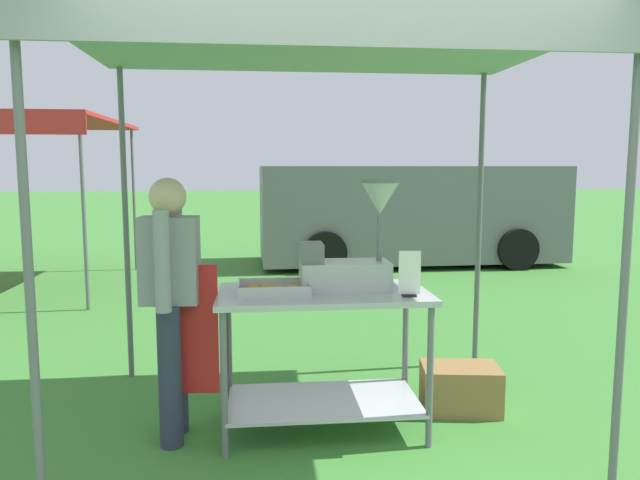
{
  "coord_description": "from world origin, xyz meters",
  "views": [
    {
      "loc": [
        -0.43,
        -2.73,
        1.67
      ],
      "look_at": [
        -0.04,
        1.08,
        1.2
      ],
      "focal_mm": 33.37,
      "sensor_mm": 36.0,
      "label": 1
    }
  ],
  "objects_px": {
    "stall_canopy": "(322,49)",
    "menu_sign": "(410,277)",
    "van_grey": "(409,213)",
    "donut_fryer": "(352,251)",
    "donut_cart": "(323,332)",
    "supply_crate": "(460,388)",
    "donut_tray": "(274,290)",
    "vendor": "(172,295)"
  },
  "relations": [
    {
      "from": "donut_cart",
      "to": "van_grey",
      "type": "height_order",
      "value": "van_grey"
    },
    {
      "from": "supply_crate",
      "to": "van_grey",
      "type": "xyz_separation_m",
      "value": [
        1.24,
        6.34,
        0.72
      ]
    },
    {
      "from": "donut_cart",
      "to": "donut_fryer",
      "type": "relative_size",
      "value": 1.88
    },
    {
      "from": "stall_canopy",
      "to": "donut_cart",
      "type": "height_order",
      "value": "stall_canopy"
    },
    {
      "from": "stall_canopy",
      "to": "van_grey",
      "type": "xyz_separation_m",
      "value": [
        2.22,
        6.45,
        -1.51
      ]
    },
    {
      "from": "menu_sign",
      "to": "supply_crate",
      "type": "xyz_separation_m",
      "value": [
        0.48,
        0.41,
        -0.87
      ]
    },
    {
      "from": "vendor",
      "to": "van_grey",
      "type": "distance_m",
      "value": 7.29
    },
    {
      "from": "stall_canopy",
      "to": "van_grey",
      "type": "relative_size",
      "value": 0.59
    },
    {
      "from": "van_grey",
      "to": "vendor",
      "type": "bearing_deg",
      "value": -115.53
    },
    {
      "from": "donut_fryer",
      "to": "menu_sign",
      "type": "height_order",
      "value": "donut_fryer"
    },
    {
      "from": "vendor",
      "to": "donut_tray",
      "type": "bearing_deg",
      "value": -1.83
    },
    {
      "from": "donut_cart",
      "to": "vendor",
      "type": "relative_size",
      "value": 0.81
    },
    {
      "from": "vendor",
      "to": "supply_crate",
      "type": "bearing_deg",
      "value": 7.09
    },
    {
      "from": "supply_crate",
      "to": "menu_sign",
      "type": "bearing_deg",
      "value": -139.17
    },
    {
      "from": "donut_cart",
      "to": "supply_crate",
      "type": "xyz_separation_m",
      "value": [
        0.97,
        0.21,
        -0.48
      ]
    },
    {
      "from": "donut_fryer",
      "to": "menu_sign",
      "type": "relative_size",
      "value": 2.52
    },
    {
      "from": "donut_tray",
      "to": "menu_sign",
      "type": "distance_m",
      "value": 0.82
    },
    {
      "from": "menu_sign",
      "to": "stall_canopy",
      "type": "bearing_deg",
      "value": 148.61
    },
    {
      "from": "donut_cart",
      "to": "van_grey",
      "type": "xyz_separation_m",
      "value": [
        2.22,
        6.55,
        0.24
      ]
    },
    {
      "from": "donut_cart",
      "to": "van_grey",
      "type": "relative_size",
      "value": 0.25
    },
    {
      "from": "donut_cart",
      "to": "supply_crate",
      "type": "distance_m",
      "value": 1.11
    },
    {
      "from": "donut_tray",
      "to": "menu_sign",
      "type": "bearing_deg",
      "value": -11.23
    },
    {
      "from": "menu_sign",
      "to": "van_grey",
      "type": "relative_size",
      "value": 0.05
    },
    {
      "from": "supply_crate",
      "to": "donut_fryer",
      "type": "bearing_deg",
      "value": -167.91
    },
    {
      "from": "donut_cart",
      "to": "menu_sign",
      "type": "distance_m",
      "value": 0.66
    },
    {
      "from": "supply_crate",
      "to": "van_grey",
      "type": "height_order",
      "value": "van_grey"
    },
    {
      "from": "donut_cart",
      "to": "menu_sign",
      "type": "xyz_separation_m",
      "value": [
        0.49,
        -0.2,
        0.38
      ]
    },
    {
      "from": "donut_fryer",
      "to": "supply_crate",
      "type": "xyz_separation_m",
      "value": [
        0.79,
        0.17,
        -0.99
      ]
    },
    {
      "from": "stall_canopy",
      "to": "donut_fryer",
      "type": "bearing_deg",
      "value": -16.7
    },
    {
      "from": "donut_cart",
      "to": "vendor",
      "type": "height_order",
      "value": "vendor"
    },
    {
      "from": "donut_tray",
      "to": "donut_fryer",
      "type": "height_order",
      "value": "donut_fryer"
    },
    {
      "from": "donut_cart",
      "to": "vendor",
      "type": "distance_m",
      "value": 0.96
    },
    {
      "from": "stall_canopy",
      "to": "menu_sign",
      "type": "relative_size",
      "value": 11.09
    },
    {
      "from": "stall_canopy",
      "to": "van_grey",
      "type": "bearing_deg",
      "value": 71.03
    },
    {
      "from": "van_grey",
      "to": "donut_fryer",
      "type": "bearing_deg",
      "value": -107.34
    },
    {
      "from": "donut_fryer",
      "to": "van_grey",
      "type": "height_order",
      "value": "van_grey"
    },
    {
      "from": "van_grey",
      "to": "menu_sign",
      "type": "bearing_deg",
      "value": -104.32
    },
    {
      "from": "stall_canopy",
      "to": "donut_cart",
      "type": "bearing_deg",
      "value": -90.0
    },
    {
      "from": "stall_canopy",
      "to": "vendor",
      "type": "distance_m",
      "value": 1.75
    },
    {
      "from": "van_grey",
      "to": "stall_canopy",
      "type": "bearing_deg",
      "value": -108.97
    },
    {
      "from": "donut_cart",
      "to": "supply_crate",
      "type": "bearing_deg",
      "value": 12.25
    },
    {
      "from": "stall_canopy",
      "to": "van_grey",
      "type": "height_order",
      "value": "stall_canopy"
    }
  ]
}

